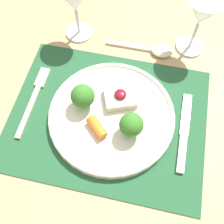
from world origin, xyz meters
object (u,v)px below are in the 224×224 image
(knife, at_px, (183,137))
(dinner_plate, at_px, (111,113))
(wine_glass_near, at_px, (202,14))
(spoon, at_px, (156,50))
(fork, at_px, (35,96))
(wine_glass_far, at_px, (75,0))

(knife, bearing_deg, dinner_plate, 175.83)
(wine_glass_near, bearing_deg, spoon, -157.70)
(knife, bearing_deg, wine_glass_near, 93.29)
(knife, relative_size, wine_glass_near, 1.25)
(spoon, relative_size, wine_glass_near, 1.16)
(fork, xyz_separation_m, spoon, (0.27, 0.20, 0.00))
(dinner_plate, bearing_deg, spoon, 70.85)
(fork, relative_size, wine_glass_near, 1.25)
(dinner_plate, relative_size, fork, 1.49)
(knife, height_order, wine_glass_far, wine_glass_far)
(spoon, bearing_deg, wine_glass_far, 179.04)
(knife, bearing_deg, spoon, 113.66)
(fork, relative_size, spoon, 1.08)
(spoon, height_order, wine_glass_near, wine_glass_near)
(fork, height_order, knife, knife)
(dinner_plate, distance_m, wine_glass_far, 0.29)
(dinner_plate, bearing_deg, knife, -5.77)
(wine_glass_near, bearing_deg, knife, -88.31)
(dinner_plate, relative_size, wine_glass_far, 1.90)
(spoon, bearing_deg, dinner_plate, -104.92)
(dinner_plate, height_order, wine_glass_near, wine_glass_near)
(fork, bearing_deg, knife, -6.16)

